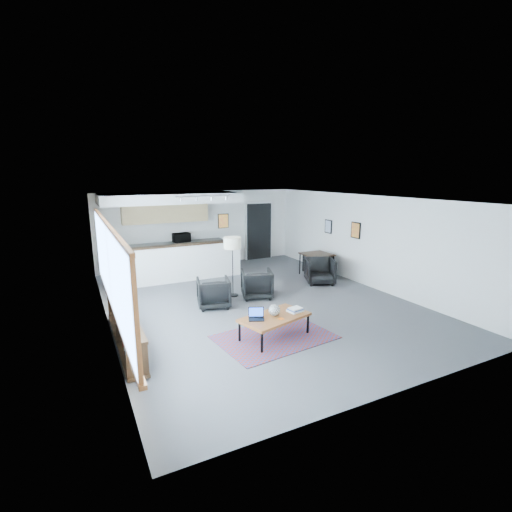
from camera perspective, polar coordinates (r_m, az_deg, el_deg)
name	(u,v)px	position (r m, az deg, el deg)	size (l,w,h in m)	color
room	(257,252)	(9.11, 0.11, 0.66)	(7.02, 9.02, 2.62)	#4C4C4F
window	(110,270)	(7.29, -21.55, -1.98)	(0.10, 5.95, 1.66)	#8CBFFF
console	(125,329)	(7.51, -19.49, -10.49)	(0.35, 3.00, 0.80)	black
kitchenette	(171,232)	(12.14, -12.94, 3.69)	(4.20, 1.96, 2.60)	white
doorway	(259,231)	(14.06, 0.40, 3.92)	(1.10, 0.12, 2.15)	black
track_light	(203,197)	(10.74, -8.09, 8.95)	(1.60, 0.07, 0.15)	silver
wall_art_lower	(356,230)	(11.33, 15.08, 3.85)	(0.03, 0.38, 0.48)	black
wall_art_upper	(328,226)	(12.33, 11.07, 4.48)	(0.03, 0.34, 0.44)	black
kilim_rug	(274,337)	(7.53, 2.85, -12.34)	(2.37, 1.75, 0.01)	#4F2B3E
coffee_table	(275,318)	(7.37, 2.89, -9.45)	(1.52, 1.08, 0.45)	brown
laptop	(256,316)	(7.20, 0.03, -9.14)	(0.37, 0.34, 0.21)	black
ceramic_pot	(274,310)	(7.34, 2.84, -8.30)	(0.23, 0.23, 0.23)	gray
book_stack	(295,310)	(7.60, 6.06, -8.21)	(0.32, 0.28, 0.09)	silver
coaster	(281,319)	(7.23, 3.89, -9.60)	(0.11, 0.11, 0.01)	#E5590C
armchair_left	(213,291)	(9.08, -6.56, -5.40)	(0.76, 0.71, 0.78)	black
armchair_right	(257,282)	(9.71, 0.11, -4.06)	(0.78, 0.73, 0.80)	black
floor_lamp	(232,245)	(9.60, -3.66, 1.68)	(0.56, 0.56, 1.58)	black
dining_table	(317,256)	(11.85, 9.33, 0.07)	(0.85, 0.85, 0.72)	black
dining_chair_near	(320,272)	(11.09, 9.82, -2.41)	(0.68, 0.64, 0.70)	black
dining_chair_far	(318,264)	(12.15, 9.51, -1.24)	(0.62, 0.58, 0.64)	black
microwave	(181,237)	(12.71, -11.42, 2.94)	(0.54, 0.30, 0.37)	black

